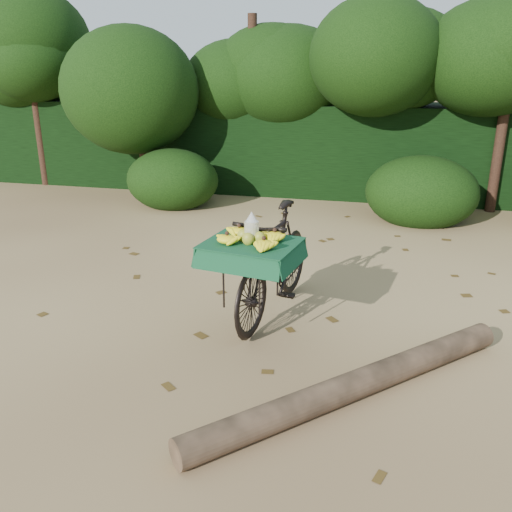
# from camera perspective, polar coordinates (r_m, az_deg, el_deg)

# --- Properties ---
(ground) EXTENTS (80.00, 80.00, 0.00)m
(ground) POSITION_cam_1_polar(r_m,az_deg,el_deg) (5.78, 3.40, -6.89)
(ground) COLOR tan
(ground) RESTS_ON ground
(vendor_bicycle) EXTENTS (1.02, 2.03, 1.20)m
(vendor_bicycle) POSITION_cam_1_polar(r_m,az_deg,el_deg) (5.71, 1.84, -0.57)
(vendor_bicycle) COLOR black
(vendor_bicycle) RESTS_ON ground
(fallen_log) EXTENTS (2.42, 2.45, 0.23)m
(fallen_log) POSITION_cam_1_polar(r_m,az_deg,el_deg) (4.60, 10.59, -13.12)
(fallen_log) COLOR brown
(fallen_log) RESTS_ON ground
(hedge_backdrop) EXTENTS (26.00, 1.80, 1.80)m
(hedge_backdrop) POSITION_cam_1_polar(r_m,az_deg,el_deg) (11.55, 9.21, 11.09)
(hedge_backdrop) COLOR black
(hedge_backdrop) RESTS_ON ground
(tree_row) EXTENTS (14.50, 2.00, 4.00)m
(tree_row) POSITION_cam_1_polar(r_m,az_deg,el_deg) (10.72, 5.56, 16.51)
(tree_row) COLOR black
(tree_row) RESTS_ON ground
(bush_clumps) EXTENTS (8.80, 1.70, 0.90)m
(bush_clumps) POSITION_cam_1_polar(r_m,az_deg,el_deg) (9.64, 11.03, 6.57)
(bush_clumps) COLOR black
(bush_clumps) RESTS_ON ground
(leaf_litter) EXTENTS (7.00, 7.30, 0.01)m
(leaf_litter) POSITION_cam_1_polar(r_m,az_deg,el_deg) (6.36, 4.46, -4.28)
(leaf_litter) COLOR #4B3614
(leaf_litter) RESTS_ON ground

